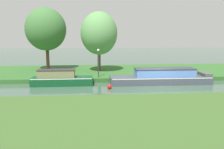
# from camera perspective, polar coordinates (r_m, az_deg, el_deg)

# --- Properties ---
(ground_plane) EXTENTS (120.00, 120.00, 0.00)m
(ground_plane) POSITION_cam_1_polar(r_m,az_deg,el_deg) (20.97, 11.27, -2.82)
(ground_plane) COLOR #3C5947
(riverbank_far) EXTENTS (72.00, 10.00, 0.40)m
(riverbank_far) POSITION_cam_1_polar(r_m,az_deg,el_deg) (27.61, 7.32, 0.70)
(riverbank_far) COLOR #316229
(riverbank_far) RESTS_ON ground_plane
(riverbank_near) EXTENTS (72.00, 10.00, 0.40)m
(riverbank_near) POSITION_cam_1_polar(r_m,az_deg,el_deg) (12.84, 22.50, -10.52)
(riverbank_near) COLOR #3A5C27
(riverbank_near) RESTS_ON ground_plane
(slate_barge) EXTENTS (9.21, 2.10, 1.42)m
(slate_barge) POSITION_cam_1_polar(r_m,az_deg,el_deg) (22.16, 12.06, -0.64)
(slate_barge) COLOR #424852
(slate_barge) RESTS_ON ground_plane
(forest_narrowboat) EXTENTS (5.39, 1.50, 1.42)m
(forest_narrowboat) POSITION_cam_1_polar(r_m,az_deg,el_deg) (21.42, -12.32, -1.00)
(forest_narrowboat) COLOR #104623
(forest_narrowboat) RESTS_ON ground_plane
(willow_tree_left) EXTENTS (4.61, 4.61, 7.09)m
(willow_tree_left) POSITION_cam_1_polar(r_m,az_deg,el_deg) (28.36, -15.73, 10.49)
(willow_tree_left) COLOR brown
(willow_tree_left) RESTS_ON riverbank_far
(willow_tree_centre) EXTENTS (4.02, 4.34, 6.55)m
(willow_tree_centre) POSITION_cam_1_polar(r_m,az_deg,el_deg) (26.19, -3.17, 9.92)
(willow_tree_centre) COLOR brown
(willow_tree_centre) RESTS_ON riverbank_far
(lamp_post) EXTENTS (0.24, 0.24, 2.72)m
(lamp_post) POSITION_cam_1_polar(r_m,az_deg,el_deg) (22.66, -3.32, 3.72)
(lamp_post) COLOR #333338
(lamp_post) RESTS_ON riverbank_far
(mooring_post_near) EXTENTS (0.17, 0.17, 0.84)m
(mooring_post_near) POSITION_cam_1_polar(r_m,az_deg,el_deg) (23.74, 15.48, 0.48)
(mooring_post_near) COLOR #453030
(mooring_post_near) RESTS_ON riverbank_far
(mooring_post_far) EXTENTS (0.14, 0.14, 0.60)m
(mooring_post_far) POSITION_cam_1_polar(r_m,az_deg,el_deg) (22.80, 7.26, 0.08)
(mooring_post_far) COLOR #442E30
(mooring_post_far) RESTS_ON riverbank_far
(channel_buoy) EXTENTS (0.37, 0.37, 0.37)m
(channel_buoy) POSITION_cam_1_polar(r_m,az_deg,el_deg) (19.57, -0.63, -2.97)
(channel_buoy) COLOR red
(channel_buoy) RESTS_ON ground_plane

